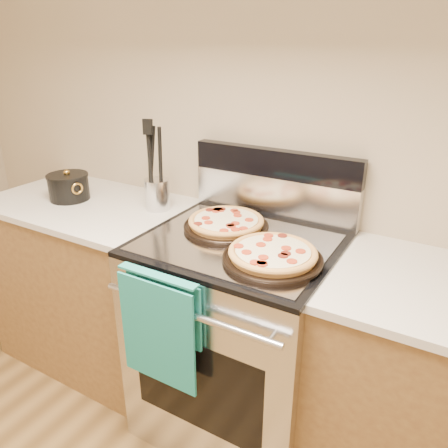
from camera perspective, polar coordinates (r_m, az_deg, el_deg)
The scene contains 15 objects.
wall_back at distance 1.90m, azimuth 7.50°, elevation 13.68°, with size 4.00×4.00×0.00m, color tan.
range_body at distance 1.97m, azimuth 1.95°, elevation -14.61°, with size 0.76×0.68×0.90m, color #B7B7BC.
oven_window at distance 1.75m, azimuth -3.63°, elevation -20.38°, with size 0.56×0.01×0.40m, color black.
cooktop at distance 1.73m, azimuth 2.15°, elevation -2.43°, with size 0.76×0.68×0.02m, color black.
backsplash_lower at distance 1.95m, azimuth 6.52°, elevation 3.62°, with size 0.76×0.06×0.18m, color silver.
backsplash_upper at distance 1.91m, azimuth 6.73°, elevation 7.88°, with size 0.76×0.06×0.12m, color black.
oven_handle at distance 1.51m, azimuth -4.83°, elevation -11.54°, with size 0.03×0.03×0.70m, color silver.
dish_towel at distance 1.62m, azimuth -8.28°, elevation -13.16°, with size 0.32×0.05×0.42m, color teal, non-canonical shape.
foil_sheet at distance 1.70m, azimuth 1.68°, elevation -2.41°, with size 0.70×0.55×0.01m, color gray.
cabinet_left at distance 2.46m, azimuth -16.21°, elevation -7.55°, with size 1.00×0.62×0.88m, color brown.
countertop_left at distance 2.27m, azimuth -17.46°, elevation 2.42°, with size 1.02×0.64×0.03m, color beige.
pepperoni_pizza_back at distance 1.81m, azimuth 0.29°, elevation 0.11°, with size 0.35×0.35×0.05m, color #C78B3D, non-canonical shape.
pepperoni_pizza_front at distance 1.55m, azimuth 6.38°, elevation -4.05°, with size 0.35×0.35×0.05m, color #C78B3D, non-canonical shape.
utensil_crock at distance 2.07m, azimuth -8.70°, elevation 3.86°, with size 0.12×0.12×0.14m, color silver.
saucepan at distance 2.31m, azimuth -19.60°, elevation 4.47°, with size 0.19×0.19×0.12m, color black.
Camera 1 is at (0.73, 0.27, 1.65)m, focal length 35.00 mm.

